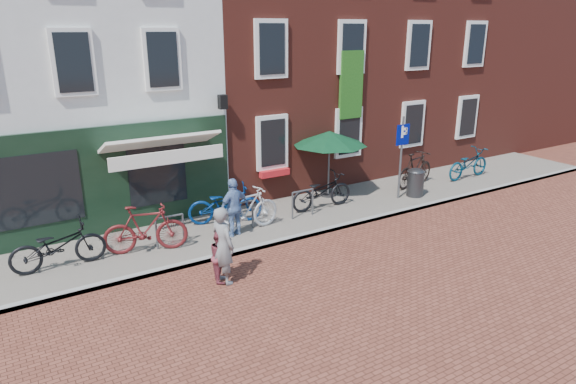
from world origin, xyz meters
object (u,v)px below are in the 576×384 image
woman (223,245)px  bicycle_1 (146,229)px  boy (220,256)px  bicycle_2 (225,204)px  bicycle_0 (58,246)px  bicycle_4 (322,191)px  litter_bin (416,181)px  parasol (330,135)px  bicycle_3 (246,210)px  bicycle_6 (468,164)px  parking_sign (402,147)px  cafe_person (234,207)px  bicycle_5 (415,169)px

woman → bicycle_1: bearing=13.0°
boy → bicycle_2: size_ratio=0.56×
bicycle_0 → bicycle_4: (7.49, 0.15, 0.00)m
litter_bin → woman: (-7.80, -1.96, 0.27)m
parasol → bicycle_3: 4.17m
litter_bin → bicycle_6: (3.16, 0.49, 0.03)m
bicycle_0 → bicycle_1: 1.98m
bicycle_1 → bicycle_4: size_ratio=0.97×
bicycle_6 → bicycle_1: bearing=88.0°
parasol → bicycle_3: parasol is taller
woman → bicycle_4: 5.18m
litter_bin → bicycle_0: size_ratio=0.48×
parking_sign → bicycle_6: 3.97m
cafe_person → bicycle_5: 7.35m
parking_sign → cafe_person: (-5.91, 0.00, -0.93)m
parasol → bicycle_5: parasol is taller
bicycle_2 → bicycle_5: bearing=-74.3°
parking_sign → woman: (-7.18, -2.08, -0.94)m
parasol → litter_bin: bearing=-31.9°
parking_sign → bicycle_0: parking_sign is taller
parasol → woman: size_ratio=1.38×
bicycle_4 → bicycle_5: bearing=-86.2°
cafe_person → parasol: bearing=-174.0°
parasol → boy: parasol is taller
bicycle_3 → bicycle_6: (9.29, 0.30, -0.06)m
boy → bicycle_5: (8.61, 2.65, 0.12)m
bicycle_1 → boy: bearing=-138.7°
boy → bicycle_6: 11.23m
cafe_person → bicycle_1: cafe_person is taller
boy → bicycle_1: 2.38m
bicycle_5 → bicycle_0: bearing=78.7°
bicycle_1 → bicycle_5: 9.64m
parking_sign → bicycle_3: 5.62m
bicycle_3 → bicycle_0: bearing=80.8°
woman → cafe_person: (1.28, 2.08, 0.01)m
bicycle_1 → bicycle_6: (12.00, 0.19, -0.06)m
cafe_person → bicycle_3: size_ratio=0.78×
bicycle_2 → bicycle_3: 0.92m
bicycle_0 → bicycle_5: bicycle_5 is taller
litter_bin → cafe_person: cafe_person is taller
litter_bin → bicycle_6: bearing=8.8°
litter_bin → bicycle_3: size_ratio=0.49×
woman → bicycle_6: 11.23m
bicycle_2 → litter_bin: bearing=-81.8°
parking_sign → bicycle_3: size_ratio=1.32×
bicycle_1 → bicycle_0: bearing=100.7°
woman → bicycle_0: size_ratio=0.84×
litter_bin → bicycle_4: bearing=169.3°
cafe_person → bicycle_1: bearing=-17.5°
parking_sign → bicycle_1: (-8.22, 0.19, -1.11)m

